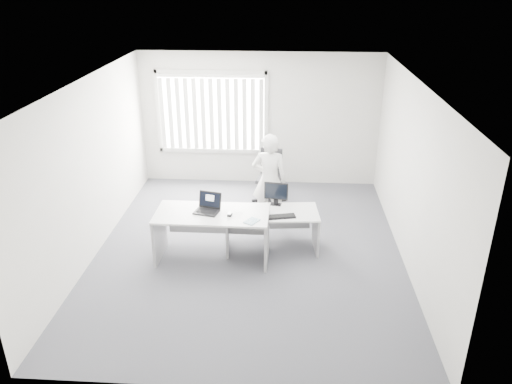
# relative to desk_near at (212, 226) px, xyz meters

# --- Properties ---
(ground) EXTENTS (6.00, 6.00, 0.00)m
(ground) POSITION_rel_desk_near_xyz_m (0.56, 0.25, -0.58)
(ground) COLOR #5A5A62
(ground) RESTS_ON ground
(wall_back) EXTENTS (5.00, 0.02, 2.80)m
(wall_back) POSITION_rel_desk_near_xyz_m (0.56, 3.25, 0.82)
(wall_back) COLOR beige
(wall_back) RESTS_ON ground
(wall_front) EXTENTS (5.00, 0.02, 2.80)m
(wall_front) POSITION_rel_desk_near_xyz_m (0.56, -2.75, 0.82)
(wall_front) COLOR beige
(wall_front) RESTS_ON ground
(wall_left) EXTENTS (0.02, 6.00, 2.80)m
(wall_left) POSITION_rel_desk_near_xyz_m (-1.94, 0.25, 0.82)
(wall_left) COLOR beige
(wall_left) RESTS_ON ground
(wall_right) EXTENTS (0.02, 6.00, 2.80)m
(wall_right) POSITION_rel_desk_near_xyz_m (3.06, 0.25, 0.82)
(wall_right) COLOR beige
(wall_right) RESTS_ON ground
(ceiling) EXTENTS (5.00, 6.00, 0.02)m
(ceiling) POSITION_rel_desk_near_xyz_m (0.56, 0.25, 2.22)
(ceiling) COLOR white
(ceiling) RESTS_ON wall_back
(window) EXTENTS (2.32, 0.06, 1.76)m
(window) POSITION_rel_desk_near_xyz_m (-0.44, 3.21, 0.97)
(window) COLOR #B6B6B2
(window) RESTS_ON wall_back
(blinds) EXTENTS (2.20, 0.10, 1.50)m
(blinds) POSITION_rel_desk_near_xyz_m (-0.44, 3.15, 0.94)
(blinds) COLOR white
(blinds) RESTS_ON wall_back
(desk_near) EXTENTS (1.78, 0.85, 0.81)m
(desk_near) POSITION_rel_desk_near_xyz_m (0.00, 0.00, 0.00)
(desk_near) COLOR silver
(desk_near) RESTS_ON ground
(desk_far) EXTENTS (1.56, 0.84, 0.69)m
(desk_far) POSITION_rel_desk_near_xyz_m (0.93, 0.35, -0.09)
(desk_far) COLOR silver
(desk_far) RESTS_ON ground
(office_chair) EXTENTS (0.69, 0.69, 1.04)m
(office_chair) POSITION_rel_desk_near_xyz_m (0.81, 2.33, -0.26)
(office_chair) COLOR black
(office_chair) RESTS_ON ground
(person) EXTENTS (0.67, 0.47, 1.72)m
(person) POSITION_rel_desk_near_xyz_m (0.85, 1.26, 0.28)
(person) COLOR silver
(person) RESTS_ON ground
(laptop) EXTENTS (0.44, 0.41, 0.29)m
(laptop) POSITION_rel_desk_near_xyz_m (-0.08, 0.01, 0.37)
(laptop) COLOR black
(laptop) RESTS_ON desk_near
(paper_sheet) EXTENTS (0.35, 0.27, 0.00)m
(paper_sheet) POSITION_rel_desk_near_xyz_m (0.32, -0.04, 0.23)
(paper_sheet) COLOR white
(paper_sheet) RESTS_ON desk_near
(mouse) EXTENTS (0.07, 0.11, 0.04)m
(mouse) POSITION_rel_desk_near_xyz_m (0.29, -0.08, 0.25)
(mouse) COLOR silver
(mouse) RESTS_ON paper_sheet
(booklet) EXTENTS (0.26, 0.28, 0.01)m
(booklet) POSITION_rel_desk_near_xyz_m (0.64, -0.25, 0.23)
(booklet) COLOR white
(booklet) RESTS_ON desk_near
(keyboard) EXTENTS (0.51, 0.27, 0.02)m
(keyboard) POSITION_rel_desk_near_xyz_m (1.07, 0.16, 0.11)
(keyboard) COLOR black
(keyboard) RESTS_ON desk_far
(monitor) EXTENTS (0.41, 0.17, 0.40)m
(monitor) POSITION_rel_desk_near_xyz_m (0.99, 0.63, 0.30)
(monitor) COLOR black
(monitor) RESTS_ON desk_far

